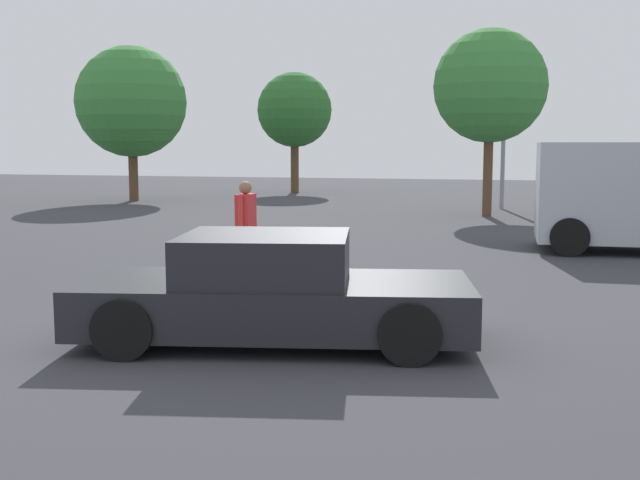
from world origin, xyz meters
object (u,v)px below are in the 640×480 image
(dog, at_px, (174,276))
(light_post_near, at_px, (505,91))
(pedestrian, at_px, (246,220))
(sedan_foreground, at_px, (272,292))

(dog, distance_m, light_post_near, 17.58)
(pedestrian, bearing_deg, light_post_near, -104.04)
(dog, bearing_deg, sedan_foreground, -51.62)
(sedan_foreground, distance_m, dog, 3.05)
(dog, relative_size, pedestrian, 0.43)
(pedestrian, height_order, light_post_near, light_post_near)
(dog, relative_size, light_post_near, 0.12)
(sedan_foreground, relative_size, pedestrian, 2.89)
(sedan_foreground, height_order, dog, sedan_foreground)
(sedan_foreground, bearing_deg, light_post_near, 73.18)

